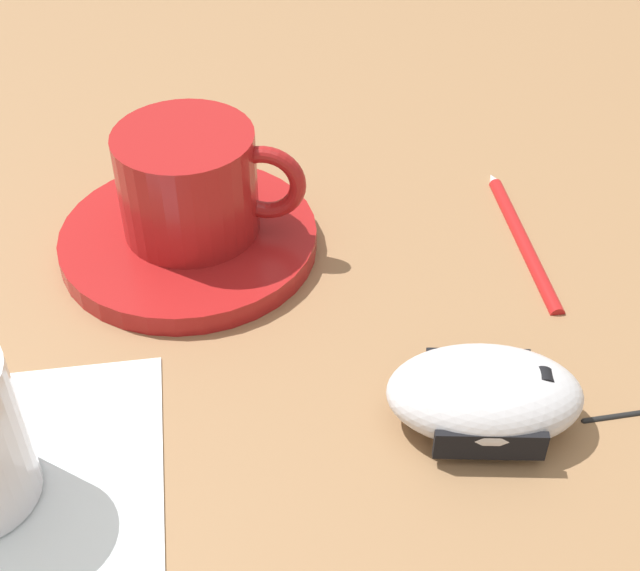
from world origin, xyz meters
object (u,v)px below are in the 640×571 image
Objects in this scene: pen at (522,234)px; computer_mouse at (485,395)px; saucer at (189,240)px; coffee_cup at (191,183)px.

computer_mouse is at bearing -6.96° from pen.
saucer is 0.21m from pen.
computer_mouse is at bearing 59.85° from saucer.
coffee_cup is at bearing -121.85° from computer_mouse.
pen is at bearing 102.91° from saucer.
computer_mouse is 0.75× the size of pen.
coffee_cup reaches higher than computer_mouse.
computer_mouse reaches higher than saucer.
pen is (-0.16, 0.02, -0.01)m from computer_mouse.
saucer is at bearing -120.15° from computer_mouse.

